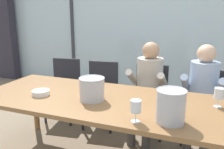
% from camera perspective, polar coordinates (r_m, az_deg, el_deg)
% --- Properties ---
extents(ground, '(14.00, 14.00, 0.00)m').
position_cam_1_polar(ground, '(3.46, 3.93, -11.61)').
color(ground, '#847056').
extents(window_glass_panel, '(7.63, 0.03, 2.60)m').
position_cam_1_polar(window_glass_panel, '(4.57, 9.91, 11.58)').
color(window_glass_panel, silver).
rests_on(window_glass_panel, ground).
extents(window_mullion_left, '(0.06, 0.06, 2.60)m').
position_cam_1_polar(window_mullion_left, '(5.17, -9.56, 11.95)').
color(window_mullion_left, '#38383D').
rests_on(window_mullion_left, ground).
extents(hillside_vineyard, '(13.63, 2.40, 1.54)m').
position_cam_1_polar(hillside_vineyard, '(8.49, 15.06, 9.08)').
color(hillside_vineyard, '#568942').
rests_on(hillside_vineyard, ground).
extents(curtain_heavy_drape, '(0.56, 0.20, 2.60)m').
position_cam_1_polar(curtain_heavy_drape, '(6.12, -24.91, 11.22)').
color(curtain_heavy_drape, '#332D38').
rests_on(curtain_heavy_drape, ground).
extents(dining_table, '(2.43, 1.00, 0.73)m').
position_cam_1_polar(dining_table, '(2.33, -3.10, -7.17)').
color(dining_table, olive).
rests_on(dining_table, ground).
extents(chair_near_curtain, '(0.50, 0.50, 0.88)m').
position_cam_1_polar(chair_near_curtain, '(3.56, -11.44, -2.28)').
color(chair_near_curtain, '#232328').
rests_on(chair_near_curtain, ground).
extents(chair_left_of_center, '(0.50, 0.50, 0.88)m').
position_cam_1_polar(chair_left_of_center, '(3.29, -2.51, -3.44)').
color(chair_left_of_center, '#232328').
rests_on(chair_left_of_center, ground).
extents(chair_center, '(0.46, 0.46, 0.88)m').
position_cam_1_polar(chair_center, '(3.14, 9.22, -4.54)').
color(chair_center, '#232328').
rests_on(chair_center, ground).
extents(chair_right_of_center, '(0.50, 0.50, 0.88)m').
position_cam_1_polar(chair_right_of_center, '(3.06, 21.77, -5.93)').
color(chair_right_of_center, '#232328').
rests_on(chair_right_of_center, ground).
extents(person_beige_jumper, '(0.48, 0.62, 1.20)m').
position_cam_1_polar(person_beige_jumper, '(2.93, 8.68, -2.34)').
color(person_beige_jumper, '#B7AD9E').
rests_on(person_beige_jumper, ground).
extents(person_pale_blue_shirt, '(0.48, 0.62, 1.20)m').
position_cam_1_polar(person_pale_blue_shirt, '(2.88, 21.06, -3.53)').
color(person_pale_blue_shirt, '#9EB2D1').
rests_on(person_pale_blue_shirt, ground).
extents(ice_bucket_primary, '(0.23, 0.23, 0.26)m').
position_cam_1_polar(ice_bucket_primary, '(1.83, 14.04, -7.34)').
color(ice_bucket_primary, '#B7B7BC').
rests_on(ice_bucket_primary, dining_table).
extents(ice_bucket_secondary, '(0.24, 0.24, 0.22)m').
position_cam_1_polar(ice_bucket_secondary, '(2.23, -4.88, -3.41)').
color(ice_bucket_secondary, '#B7B7BC').
rests_on(ice_bucket_secondary, dining_table).
extents(tasting_bowl, '(0.18, 0.18, 0.05)m').
position_cam_1_polar(tasting_bowl, '(2.48, -16.85, -4.25)').
color(tasting_bowl, silver).
rests_on(tasting_bowl, dining_table).
extents(wine_glass_by_left_taster, '(0.08, 0.08, 0.17)m').
position_cam_1_polar(wine_glass_by_left_taster, '(1.79, 5.78, -7.76)').
color(wine_glass_by_left_taster, silver).
rests_on(wine_glass_by_left_taster, dining_table).
extents(wine_glass_near_bucket, '(0.08, 0.08, 0.17)m').
position_cam_1_polar(wine_glass_near_bucket, '(2.26, 24.49, -4.26)').
color(wine_glass_near_bucket, silver).
rests_on(wine_glass_near_bucket, dining_table).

